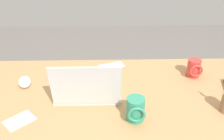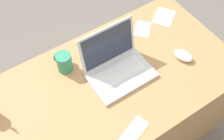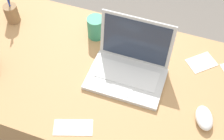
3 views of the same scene
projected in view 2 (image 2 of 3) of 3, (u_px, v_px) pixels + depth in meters
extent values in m
cube|color=tan|center=(99.00, 121.00, 1.75)|extent=(1.54, 0.73, 0.73)
cube|color=silver|center=(122.00, 76.00, 1.49)|extent=(0.33, 0.21, 0.02)
cube|color=silver|center=(120.00, 72.00, 1.49)|extent=(0.27, 0.11, 0.00)
cube|color=silver|center=(129.00, 84.00, 1.45)|extent=(0.09, 0.05, 0.00)
cube|color=silver|center=(108.00, 45.00, 1.46)|extent=(0.32, 0.05, 0.22)
cube|color=#283347|center=(108.00, 46.00, 1.45)|extent=(0.29, 0.04, 0.19)
ellipsoid|color=white|center=(183.00, 56.00, 1.55)|extent=(0.10, 0.13, 0.04)
cylinder|color=#338C6B|center=(64.00, 62.00, 1.48)|extent=(0.08, 0.08, 0.11)
torus|color=#338C6B|center=(60.00, 56.00, 1.50)|extent=(0.08, 0.01, 0.08)
cube|color=white|center=(164.00, 17.00, 1.75)|extent=(0.18, 0.17, 0.00)
cube|color=white|center=(134.00, 131.00, 1.32)|extent=(0.17, 0.12, 0.00)
cube|color=white|center=(143.00, 29.00, 1.69)|extent=(0.15, 0.15, 0.00)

